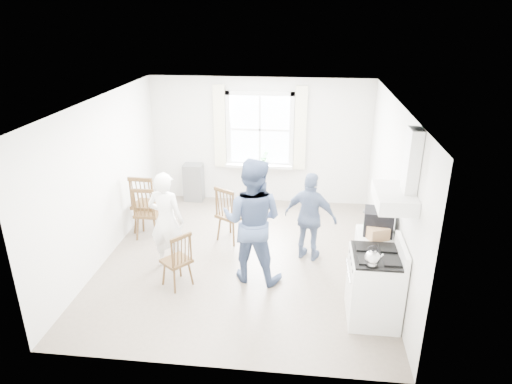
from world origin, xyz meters
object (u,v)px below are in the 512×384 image
windsor_chair_a (144,198)px  gas_stove (375,286)px  person_left (166,221)px  windsor_chair_b (145,208)px  person_right (310,217)px  low_cabinet (373,261)px  stereo_stack (378,222)px  person_mid (252,221)px  windsor_chair_c (180,255)px

windsor_chair_a → gas_stove: bearing=-28.5°
windsor_chair_a → person_left: bearing=-55.3°
windsor_chair_b → person_right: 2.89m
gas_stove → low_cabinet: size_ratio=1.24×
windsor_chair_a → stereo_stack: bearing=-19.1°
low_cabinet → gas_stove: bearing=-95.7°
stereo_stack → windsor_chair_a: 4.15m
stereo_stack → person_right: 1.25m
windsor_chair_b → person_mid: (2.01, -1.02, 0.35)m
stereo_stack → windsor_chair_a: size_ratio=0.39×
windsor_chair_a → person_mid: (2.12, -1.27, 0.28)m
windsor_chair_b → person_mid: size_ratio=0.52×
stereo_stack → windsor_chair_c: (-2.80, -0.32, -0.54)m
windsor_chair_a → person_right: bearing=-11.2°
low_cabinet → windsor_chair_c: low_cabinet is taller
windsor_chair_a → windsor_chair_c: windsor_chair_a is taller
person_mid → person_right: person_mid is taller
person_left → person_right: person_left is taller
windsor_chair_c → person_right: size_ratio=0.60×
gas_stove → low_cabinet: bearing=84.3°
low_cabinet → windsor_chair_b: (-3.78, 1.12, 0.16)m
windsor_chair_c → person_mid: bearing=21.4°
stereo_stack → person_right: person_right is taller
stereo_stack → windsor_chair_c: 2.87m
gas_stove → low_cabinet: 0.70m
person_right → windsor_chair_a: bearing=8.1°
person_mid → windsor_chair_b: bearing=-16.8°
gas_stove → low_cabinet: gas_stove is taller
low_cabinet → windsor_chair_a: 4.13m
windsor_chair_b → windsor_chair_c: 1.74m
low_cabinet → windsor_chair_a: bearing=160.6°
stereo_stack → windsor_chair_b: size_ratio=0.43×
windsor_chair_a → person_mid: bearing=-31.0°
stereo_stack → person_left: person_left is taller
gas_stove → person_left: 3.23m
gas_stove → person_mid: size_ratio=0.59×
stereo_stack → person_left: 3.17m
stereo_stack → windsor_chair_a: (-3.90, 1.35, -0.40)m
windsor_chair_a → person_right: person_right is taller
windsor_chair_a → person_mid: 2.48m
gas_stove → person_right: person_right is taller
windsor_chair_a → person_right: (2.97, -0.59, 0.06)m
low_cabinet → windsor_chair_a: windsor_chair_a is taller
low_cabinet → windsor_chair_b: windsor_chair_b is taller
low_cabinet → person_mid: (-1.77, 0.10, 0.51)m
windsor_chair_c → person_mid: (1.01, 0.40, 0.42)m
person_mid → low_cabinet: bearing=-173.1°
gas_stove → windsor_chair_b: size_ratio=1.12×
person_mid → gas_stove: bearing=165.0°
gas_stove → windsor_chair_c: 2.74m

